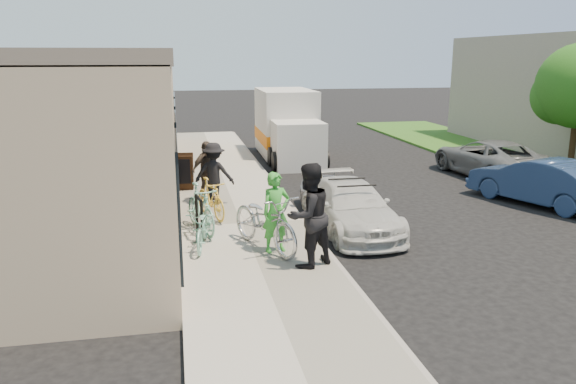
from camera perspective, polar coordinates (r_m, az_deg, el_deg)
ground at (r=11.41m, az=7.19°, el=-7.60°), size 120.00×120.00×0.00m
sidewalk at (r=13.75m, az=-4.74°, el=-3.47°), size 3.00×34.00×0.15m
curb at (r=14.01m, az=1.58°, el=-3.15°), size 0.12×34.00×0.13m
storefront at (r=18.25m, az=-16.98°, el=6.81°), size 3.60×20.00×4.22m
bike_rack at (r=12.63m, az=-9.02°, el=-2.13°), size 0.15×0.66×0.94m
sandwich_board at (r=17.26m, az=-10.72°, el=2.03°), size 0.72×0.72×1.08m
sedan_white at (r=13.55m, az=6.35°, el=-1.51°), size 1.77×4.11×1.22m
sedan_silver at (r=14.97m, az=4.12°, el=-0.33°), size 1.30×2.99×1.01m
moving_truck at (r=23.09m, az=-0.04°, el=6.49°), size 2.23×5.67×2.76m
far_car_blue at (r=17.37m, az=24.19°, el=0.99°), size 2.80×4.26×1.33m
far_car_gray at (r=20.78m, az=19.76°, el=3.27°), size 2.51×4.85×1.31m
tandem_bike at (r=11.73m, az=-2.34°, el=-2.99°), size 1.67×2.45×1.22m
woman_rider at (r=11.53m, az=-1.24°, el=-2.09°), size 0.69×0.54×1.68m
man_standing at (r=10.70m, az=2.11°, el=-2.38°), size 1.23×1.15×2.02m
cruiser_bike_a at (r=13.05m, az=-8.86°, el=-1.67°), size 0.99×1.91×1.10m
cruiser_bike_b at (r=12.03m, az=-8.66°, el=-3.64°), size 0.81×1.67×0.84m
cruiser_bike_c at (r=14.15m, az=-7.85°, el=-0.67°), size 0.98×1.71×0.99m
bystander_a at (r=15.46m, az=-7.52°, el=1.90°), size 1.23×0.93×1.69m
bystander_b at (r=15.85m, az=-8.30°, el=2.14°), size 1.03×0.92×1.68m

